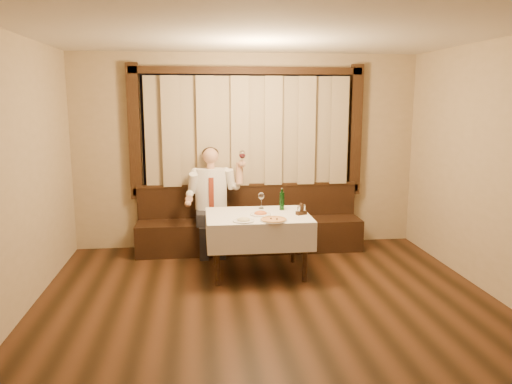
{
  "coord_description": "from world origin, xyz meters",
  "views": [
    {
      "loc": [
        -0.71,
        -4.24,
        2.15
      ],
      "look_at": [
        0.0,
        1.9,
        1.0
      ],
      "focal_mm": 35.0,
      "sensor_mm": 36.0,
      "label": 1
    }
  ],
  "objects": [
    {
      "name": "seated_man",
      "position": [
        -0.54,
        2.63,
        0.86
      ],
      "size": [
        0.84,
        0.63,
        1.49
      ],
      "color": "black",
      "rests_on": "ground"
    },
    {
      "name": "pizza",
      "position": [
        0.14,
        1.34,
        0.77
      ],
      "size": [
        0.32,
        0.32,
        0.03
      ],
      "rotation": [
        0.0,
        0.0,
        0.17
      ],
      "color": "white",
      "rests_on": "dining_table"
    },
    {
      "name": "green_bottle",
      "position": [
        0.34,
        1.92,
        0.88
      ],
      "size": [
        0.06,
        0.06,
        0.28
      ],
      "rotation": [
        0.0,
        0.0,
        -0.14
      ],
      "color": "#0E4211",
      "rests_on": "dining_table"
    },
    {
      "name": "table_wine_glass",
      "position": [
        0.08,
        2.04,
        0.91
      ],
      "size": [
        0.08,
        0.08,
        0.21
      ],
      "rotation": [
        0.0,
        0.0,
        0.28
      ],
      "color": "white",
      "rests_on": "dining_table"
    },
    {
      "name": "cruet_caddy",
      "position": [
        0.53,
        1.63,
        0.81
      ],
      "size": [
        0.14,
        0.11,
        0.14
      ],
      "rotation": [
        0.0,
        0.0,
        0.38
      ],
      "color": "black",
      "rests_on": "dining_table"
    },
    {
      "name": "room",
      "position": [
        -0.0,
        0.97,
        1.5
      ],
      "size": [
        5.01,
        6.01,
        2.81
      ],
      "color": "black",
      "rests_on": "ground"
    },
    {
      "name": "pasta_cream",
      "position": [
        -0.21,
        1.36,
        0.79
      ],
      "size": [
        0.25,
        0.25,
        0.09
      ],
      "rotation": [
        0.0,
        0.0,
        -0.43
      ],
      "color": "white",
      "rests_on": "dining_table"
    },
    {
      "name": "banquette",
      "position": [
        0.0,
        2.72,
        0.31
      ],
      "size": [
        3.2,
        0.61,
        0.94
      ],
      "color": "black",
      "rests_on": "ground"
    },
    {
      "name": "dining_table",
      "position": [
        0.0,
        1.7,
        0.65
      ],
      "size": [
        1.27,
        0.97,
        0.76
      ],
      "color": "black",
      "rests_on": "ground"
    },
    {
      "name": "pasta_red",
      "position": [
        0.03,
        1.67,
        0.79
      ],
      "size": [
        0.26,
        0.26,
        0.09
      ],
      "rotation": [
        0.0,
        0.0,
        -0.44
      ],
      "color": "white",
      "rests_on": "dining_table"
    }
  ]
}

